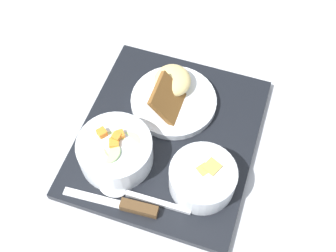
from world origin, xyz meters
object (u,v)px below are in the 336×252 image
knife (130,206)px  spoon (129,194)px  bowl_salad (115,150)px  bowl_soup (203,177)px  plate_main (173,95)px

knife → spoon: 0.02m
bowl_salad → knife: bowl_salad is taller
bowl_salad → spoon: bearing=-140.4°
knife → bowl_salad: bearing=-58.1°
bowl_salad → spoon: bowl_salad is taller
bowl_salad → bowl_soup: bearing=-88.4°
bowl_soup → spoon: bearing=118.9°
plate_main → knife: size_ratio=0.99×
bowl_soup → knife: (-0.08, 0.10, -0.02)m
bowl_salad → knife: size_ratio=0.78×
spoon → bowl_salad: bearing=-53.2°
plate_main → bowl_soup: bearing=-144.5°
bowl_salad → knife: bearing=-142.8°
bowl_salad → plate_main: size_ratio=0.79×
bowl_salad → knife: 0.10m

